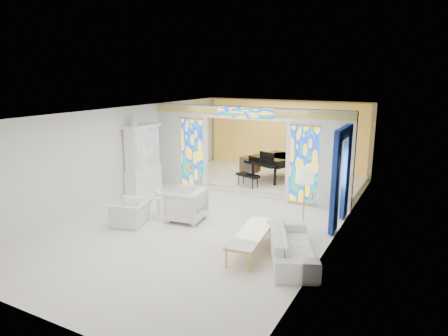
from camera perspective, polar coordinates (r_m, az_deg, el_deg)
The scene contains 24 objects.
floor at distance 11.95m, azimuth -1.01°, elevation -6.43°, with size 12.00×12.00×0.00m, color white.
ceiling at distance 11.30m, azimuth -1.07°, elevation 8.05°, with size 7.00×12.00×0.02m, color white.
wall_back at distance 16.95m, azimuth 8.84°, elevation 4.52°, with size 7.00×0.02×3.00m, color silver.
wall_front at distance 7.13m, azimuth -25.31°, elevation -8.82°, with size 7.00×0.02×3.00m, color silver.
wall_left at distance 13.54m, azimuth -14.12°, elevation 2.10°, with size 0.02×12.00×3.00m, color silver.
wall_right at distance 10.35m, azimuth 16.19°, elevation -1.40°, with size 0.02×12.00×3.00m, color silver.
partition_wall at distance 13.25m, azimuth 3.14°, elevation 2.92°, with size 7.00×0.22×3.00m.
stained_glass_left at distance 14.18m, azimuth -4.53°, elevation 2.13°, with size 0.90×0.04×2.40m, color gold.
stained_glass_right at distance 12.53m, azimuth 11.37°, elevation 0.42°, with size 0.90×0.04×2.40m, color gold.
stained_glass_transom at distance 13.00m, azimuth 3.01°, elevation 7.91°, with size 2.00×0.04×0.34m, color gold.
alcove_platform at distance 15.48m, azimuth 6.34°, elevation -1.56°, with size 6.80×3.80×0.18m, color white.
gold_curtain_back at distance 16.84m, azimuth 8.70°, elevation 4.47°, with size 6.70×0.10×2.90m, color #F9C256.
chandelier at distance 14.88m, azimuth 7.15°, elevation 7.46°, with size 0.48×0.48×0.30m, color gold.
blue_drapes at distance 11.02m, azimuth 16.47°, elevation -0.13°, with size 0.14×1.85×2.65m.
china_cabinet at distance 13.87m, azimuth -11.54°, elevation 1.10°, with size 0.56×1.46×2.72m.
armchair_left at distance 11.27m, azimuth -13.06°, elevation -6.23°, with size 1.02×0.89×0.66m, color silver.
armchair_right at distance 11.28m, azimuth -5.49°, elevation -5.22°, with size 0.99×1.02×0.93m, color white.
sofa at distance 9.11m, azimuth 9.71°, elevation -10.83°, with size 2.32×0.91×0.68m, color white.
side_table at distance 11.63m, azimuth -9.37°, elevation -4.96°, with size 0.56×0.56×0.65m.
vase at distance 11.53m, azimuth -9.43°, elevation -3.39°, with size 0.20×0.20×0.21m, color silver.
coffee_table at distance 9.37m, azimuth 4.00°, elevation -9.36°, with size 0.90×2.16×0.47m.
floor_lamp at distance 9.90m, azimuth 11.47°, elevation -1.53°, with size 0.55×0.55×1.81m.
grand_piano at distance 14.95m, azimuth 8.17°, elevation 1.15°, with size 2.36×2.87×1.10m.
tv_console at distance 15.19m, azimuth 3.74°, elevation 0.56°, with size 0.69×0.49×0.79m.
Camera 1 is at (5.44, -9.85, 4.02)m, focal length 32.00 mm.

